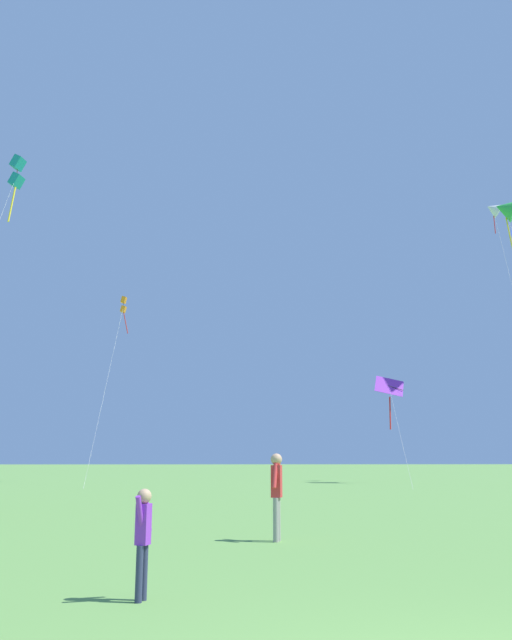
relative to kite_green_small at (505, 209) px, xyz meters
The scene contains 7 objects.
kite_green_small is the anchor object (origin of this frame).
kite_teal_box 31.59m from the kite_green_small, behind, with size 1.11×9.20×18.93m.
kite_white_distant 3.36m from the kite_green_small, 79.26° to the left, with size 2.22×9.13×20.11m.
kite_purple_streamer 15.03m from the kite_green_small, behind, with size 2.43×9.16×6.91m.
kite_orange_box 27.00m from the kite_green_small, behind, with size 0.58×9.54×12.55m.
person_child_small 41.91m from the kite_green_small, 121.88° to the right, with size 0.17×0.37×1.15m.
person_in_red_shirt 37.17m from the kite_green_small, 123.59° to the right, with size 0.23×0.50×1.57m.
Camera 1 is at (-1.87, -3.44, 1.46)m, focal length 35.78 mm.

